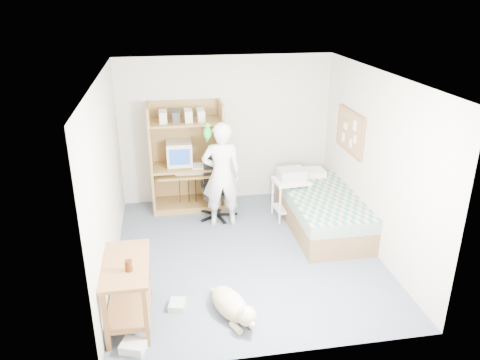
{
  "coord_description": "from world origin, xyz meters",
  "views": [
    {
      "loc": [
        -1.05,
        -5.65,
        3.47
      ],
      "look_at": [
        -0.06,
        0.2,
        1.05
      ],
      "focal_mm": 35.0,
      "sensor_mm": 36.0,
      "label": 1
    }
  ],
  "objects_px": {
    "dog": "(232,306)",
    "printer_cart": "(291,192)",
    "office_chair": "(217,196)",
    "side_desk": "(127,283)",
    "bed": "(322,210)",
    "person": "(222,175)",
    "computer_hutch": "(187,161)"
  },
  "relations": [
    {
      "from": "bed",
      "to": "printer_cart",
      "type": "height_order",
      "value": "bed"
    },
    {
      "from": "computer_hutch",
      "to": "office_chair",
      "type": "height_order",
      "value": "computer_hutch"
    },
    {
      "from": "computer_hutch",
      "to": "dog",
      "type": "bearing_deg",
      "value": -84.6
    },
    {
      "from": "bed",
      "to": "person",
      "type": "height_order",
      "value": "person"
    },
    {
      "from": "side_desk",
      "to": "office_chair",
      "type": "bearing_deg",
      "value": 62.55
    },
    {
      "from": "office_chair",
      "to": "bed",
      "type": "bearing_deg",
      "value": -19.8
    },
    {
      "from": "dog",
      "to": "printer_cart",
      "type": "height_order",
      "value": "printer_cart"
    },
    {
      "from": "side_desk",
      "to": "bed",
      "type": "bearing_deg",
      "value": 32.5
    },
    {
      "from": "office_chair",
      "to": "printer_cart",
      "type": "height_order",
      "value": "office_chair"
    },
    {
      "from": "printer_cart",
      "to": "side_desk",
      "type": "bearing_deg",
      "value": -142.75
    },
    {
      "from": "side_desk",
      "to": "office_chair",
      "type": "xyz_separation_m",
      "value": [
        1.29,
        2.47,
        -0.13
      ]
    },
    {
      "from": "dog",
      "to": "printer_cart",
      "type": "relative_size",
      "value": 1.38
    },
    {
      "from": "side_desk",
      "to": "dog",
      "type": "distance_m",
      "value": 1.2
    },
    {
      "from": "office_chair",
      "to": "person",
      "type": "relative_size",
      "value": 0.6
    },
    {
      "from": "printer_cart",
      "to": "computer_hutch",
      "type": "bearing_deg",
      "value": 151.3
    },
    {
      "from": "bed",
      "to": "person",
      "type": "bearing_deg",
      "value": 166.87
    },
    {
      "from": "computer_hutch",
      "to": "bed",
      "type": "xyz_separation_m",
      "value": [
        2.0,
        -1.12,
        -0.53
      ]
    },
    {
      "from": "dog",
      "to": "office_chair",
      "type": "bearing_deg",
      "value": 64.87
    },
    {
      "from": "office_chair",
      "to": "printer_cart",
      "type": "distance_m",
      "value": 1.2
    },
    {
      "from": "office_chair",
      "to": "printer_cart",
      "type": "xyz_separation_m",
      "value": [
        1.17,
        -0.24,
        0.08
      ]
    },
    {
      "from": "dog",
      "to": "printer_cart",
      "type": "bearing_deg",
      "value": 38.98
    },
    {
      "from": "person",
      "to": "dog",
      "type": "height_order",
      "value": "person"
    },
    {
      "from": "computer_hutch",
      "to": "side_desk",
      "type": "height_order",
      "value": "computer_hutch"
    },
    {
      "from": "computer_hutch",
      "to": "person",
      "type": "height_order",
      "value": "computer_hutch"
    },
    {
      "from": "bed",
      "to": "person",
      "type": "relative_size",
      "value": 1.21
    },
    {
      "from": "person",
      "to": "printer_cart",
      "type": "relative_size",
      "value": 2.54
    },
    {
      "from": "side_desk",
      "to": "office_chair",
      "type": "relative_size",
      "value": 1.0
    },
    {
      "from": "computer_hutch",
      "to": "dog",
      "type": "relative_size",
      "value": 1.98
    },
    {
      "from": "computer_hutch",
      "to": "bed",
      "type": "height_order",
      "value": "computer_hutch"
    },
    {
      "from": "dog",
      "to": "person",
      "type": "bearing_deg",
      "value": 63.3
    },
    {
      "from": "computer_hutch",
      "to": "side_desk",
      "type": "bearing_deg",
      "value": -106.14
    },
    {
      "from": "office_chair",
      "to": "person",
      "type": "distance_m",
      "value": 0.57
    }
  ]
}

